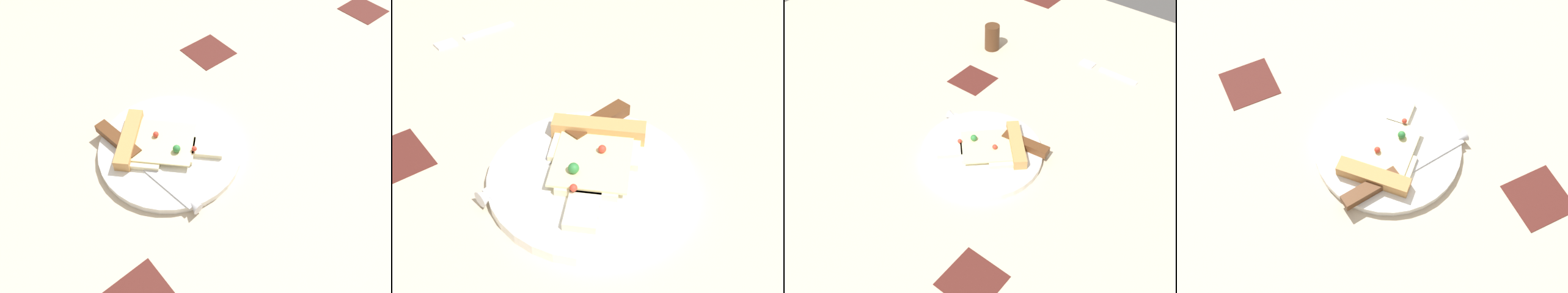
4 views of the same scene
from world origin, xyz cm
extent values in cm
cube|color=#C6B293|center=(0.00, 0.00, -1.50)|extent=(156.46, 156.46, 3.00)
cube|color=#4C1E19|center=(-26.30, 21.19, -0.10)|extent=(9.00, 9.00, 0.20)
cube|color=#4C1E19|center=(8.10, -20.83, -0.10)|extent=(9.00, 9.00, 0.20)
cylinder|color=white|center=(-9.72, -2.08, 0.69)|extent=(24.71, 24.71, 1.38)
cube|color=beige|center=(-12.61, -4.84, 1.88)|extent=(11.94, 12.10, 1.00)
cube|color=beige|center=(-8.63, -1.04, 1.88)|extent=(9.02, 9.07, 1.00)
cube|color=beige|center=(-5.02, 2.42, 1.88)|extent=(6.25, 6.20, 1.00)
cube|color=#F2E099|center=(-10.44, -2.77, 2.53)|extent=(13.59, 13.56, 0.30)
cube|color=tan|center=(-14.78, -6.92, 2.48)|extent=(10.17, 10.47, 2.20)
sphere|color=red|center=(-12.21, -3.08, 3.18)|extent=(1.00, 1.00, 1.00)
sphere|color=red|center=(-5.64, 0.17, 3.13)|extent=(0.89, 0.89, 0.89)
sphere|color=#2D7A38|center=(-7.39, -2.34, 3.34)|extent=(1.31, 1.31, 1.31)
cube|color=silver|center=(-4.09, -7.00, 1.53)|extent=(12.15, 3.43, 0.30)
cone|color=silver|center=(1.87, -6.28, 1.53)|extent=(2.23, 2.23, 2.00)
cube|color=#593319|center=(-16.00, -8.44, 2.18)|extent=(10.19, 3.38, 1.60)
camera|label=1|loc=(23.93, -24.37, 52.72)|focal=34.72mm
camera|label=2|loc=(15.37, 29.65, 40.18)|focal=43.27mm
camera|label=3|loc=(-51.50, 50.52, 68.45)|focal=42.95mm
camera|label=4|loc=(-32.28, -42.89, 80.08)|focal=50.23mm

